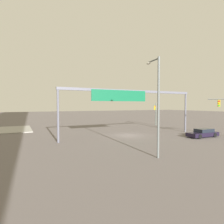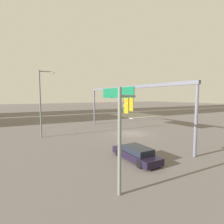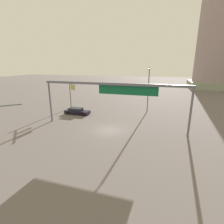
# 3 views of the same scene
# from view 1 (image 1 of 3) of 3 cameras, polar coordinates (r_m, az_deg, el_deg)

# --- Properties ---
(ground_plane) EXTENTS (232.77, 232.77, 0.00)m
(ground_plane) POSITION_cam_1_polar(r_m,az_deg,el_deg) (29.49, 4.90, -6.91)
(ground_plane) COLOR #615957
(traffic_signal_opposite_side) EXTENTS (3.95, 3.92, 5.12)m
(traffic_signal_opposite_side) POSITION_cam_1_polar(r_m,az_deg,el_deg) (43.41, 12.77, 0.53)
(traffic_signal_opposite_side) COLOR #5B675F
(traffic_signal_opposite_side) RESTS_ON ground
(streetlamp_curved_arm) EXTENTS (0.46, 2.08, 8.77)m
(streetlamp_curved_arm) POSITION_cam_1_polar(r_m,az_deg,el_deg) (17.19, 13.31, 3.31)
(streetlamp_curved_arm) COLOR slate
(streetlamp_curved_arm) RESTS_ON ground
(overhead_sign_gantry) EXTENTS (21.79, 0.43, 6.81)m
(overhead_sign_gantry) POSITION_cam_1_polar(r_m,az_deg,el_deg) (27.87, 5.36, 4.42)
(overhead_sign_gantry) COLOR slate
(overhead_sign_gantry) RESTS_ON ground
(sedan_car_approaching) EXTENTS (4.91, 1.85, 1.21)m
(sedan_car_approaching) POSITION_cam_1_polar(r_m,az_deg,el_deg) (30.55, 25.47, -5.71)
(sedan_car_approaching) COLOR black
(sedan_car_approaching) RESTS_ON ground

